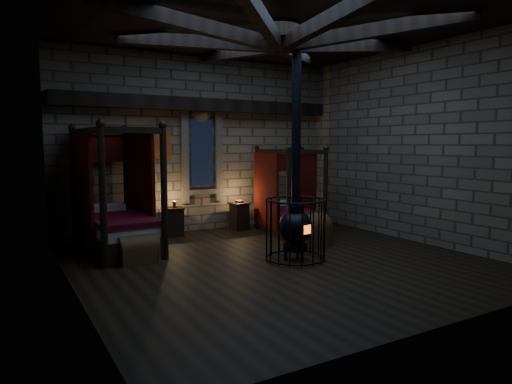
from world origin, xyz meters
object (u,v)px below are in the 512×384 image
trunk_right (309,232)px  stove (295,225)px  bed_left (116,221)px  bed_right (287,213)px  trunk_left (138,250)px

trunk_right → stove: size_ratio=0.26×
bed_left → stove: size_ratio=0.60×
bed_right → stove: stove is taller
trunk_right → bed_left: bearing=137.7°
trunk_left → trunk_right: bearing=-12.0°
stove → bed_right: bearing=49.8°
bed_left → bed_right: 3.97m
trunk_right → stove: (-0.92, -0.81, 0.36)m
bed_right → trunk_right: size_ratio=1.94×
trunk_left → trunk_right: 3.49m
bed_right → trunk_right: (-0.39, -1.39, -0.20)m
bed_right → trunk_right: 1.46m
stove → bed_left: bearing=128.2°
bed_left → bed_right: bearing=-6.6°
bed_left → trunk_left: (0.11, -1.14, -0.37)m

